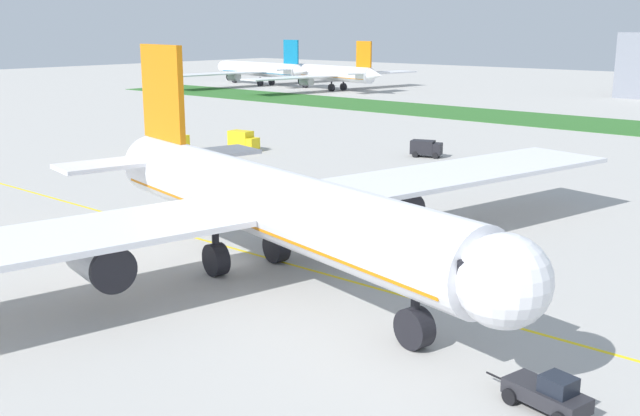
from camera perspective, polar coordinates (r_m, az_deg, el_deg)
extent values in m
plane|color=#ADAAA5|center=(65.17, -6.81, -4.15)|extent=(600.00, 600.00, 0.00)
cube|color=yellow|center=(67.20, -4.83, -3.55)|extent=(280.00, 0.36, 0.01)
cylinder|color=white|center=(59.10, -3.87, 0.41)|extent=(43.77, 14.51, 5.60)
cube|color=orange|center=(59.34, -3.86, -0.52)|extent=(41.97, 13.71, 0.67)
sphere|color=white|center=(42.23, 13.76, -5.40)|extent=(5.32, 5.32, 5.32)
cone|color=white|center=(80.13, -13.44, 3.87)|extent=(7.02, 5.94, 4.76)
cube|color=orange|center=(73.84, -11.83, 8.52)|extent=(7.79, 2.17, 8.97)
cube|color=white|center=(77.92, -8.14, 4.15)|extent=(6.55, 9.77, 0.39)
cube|color=white|center=(73.29, -15.84, 3.17)|extent=(6.55, 9.77, 0.39)
cube|color=white|center=(75.03, 9.69, 2.53)|extent=(17.50, 40.33, 0.45)
cylinder|color=#B7BABF|center=(68.43, 5.32, 0.14)|extent=(5.85, 4.12, 3.08)
cylinder|color=black|center=(66.54, 6.86, -0.28)|extent=(1.12, 3.26, 3.24)
cylinder|color=#B7BABF|center=(54.63, -16.39, -3.85)|extent=(5.85, 4.12, 3.08)
cylinder|color=black|center=(52.24, -15.35, -4.57)|extent=(1.12, 3.26, 3.24)
cylinder|color=black|center=(47.83, 7.20, -7.78)|extent=(0.59, 0.59, 2.17)
cylinder|color=black|center=(48.24, 7.16, -8.98)|extent=(2.85, 1.72, 2.66)
cylinder|color=black|center=(64.46, -3.32, -2.03)|extent=(0.59, 0.59, 2.17)
cylinder|color=black|center=(64.76, -3.31, -2.96)|extent=(2.85, 1.72, 2.66)
cylinder|color=black|center=(61.54, -7.89, -2.91)|extent=(0.59, 0.59, 2.17)
cylinder|color=black|center=(61.85, -7.86, -3.87)|extent=(2.85, 1.72, 2.66)
cube|color=black|center=(42.52, 12.94, -4.23)|extent=(2.79, 4.52, 1.01)
sphere|color=black|center=(74.38, -9.09, 3.40)|extent=(0.39, 0.39, 0.39)
sphere|color=black|center=(71.20, -7.70, 3.00)|extent=(0.39, 0.39, 0.39)
sphere|color=black|center=(68.06, -6.18, 2.55)|extent=(0.39, 0.39, 0.39)
sphere|color=black|center=(64.98, -4.51, 2.06)|extent=(0.39, 0.39, 0.39)
sphere|color=black|center=(61.97, -2.68, 1.52)|extent=(0.39, 0.39, 0.39)
sphere|color=black|center=(59.03, -0.67, 0.92)|extent=(0.39, 0.39, 0.39)
sphere|color=black|center=(56.18, 1.54, 0.26)|extent=(0.39, 0.39, 0.39)
sphere|color=black|center=(53.43, 3.99, -0.47)|extent=(0.39, 0.39, 0.39)
sphere|color=black|center=(50.80, 6.70, -1.27)|extent=(0.39, 0.39, 0.39)
sphere|color=black|center=(48.31, 9.70, -2.16)|extent=(0.39, 0.39, 0.39)
cube|color=#26262B|center=(42.54, 16.74, -13.40)|extent=(4.81, 2.82, 0.84)
cube|color=black|center=(41.82, 17.58, -12.62)|extent=(1.89, 1.77, 0.90)
cylinder|color=black|center=(44.36, 13.38, -12.40)|extent=(1.79, 0.49, 0.12)
cylinder|color=black|center=(42.87, 14.17, -13.63)|extent=(0.95, 0.53, 0.90)
cylinder|color=black|center=(44.25, 15.80, -12.84)|extent=(0.95, 0.53, 0.90)
cylinder|color=black|center=(42.67, 19.24, -14.14)|extent=(0.95, 0.53, 0.90)
cube|color=yellow|center=(125.57, -10.90, 5.00)|extent=(4.62, 2.54, 2.11)
cube|color=yellow|center=(127.80, -11.74, 5.02)|extent=(1.85, 2.33, 1.72)
cube|color=#263347|center=(128.38, -11.98, 5.20)|extent=(0.16, 1.98, 0.76)
cylinder|color=black|center=(127.19, -12.13, 4.57)|extent=(0.91, 0.34, 0.90)
cylinder|color=black|center=(128.67, -11.32, 4.71)|extent=(0.91, 0.34, 0.90)
cylinder|color=black|center=(124.12, -10.95, 4.41)|extent=(0.91, 0.34, 0.90)
cylinder|color=black|center=(125.64, -10.13, 4.55)|extent=(0.91, 0.34, 0.90)
cube|color=black|center=(118.04, 7.77, 4.58)|extent=(4.09, 3.36, 2.09)
cube|color=black|center=(117.57, 8.83, 4.43)|extent=(2.03, 2.54, 1.78)
cube|color=#263347|center=(117.38, 9.14, 4.58)|extent=(0.73, 1.85, 0.78)
cylinder|color=black|center=(118.82, 8.94, 4.09)|extent=(0.95, 0.59, 0.90)
cylinder|color=black|center=(116.60, 8.69, 3.92)|extent=(0.95, 0.59, 0.90)
cylinder|color=black|center=(119.52, 7.48, 4.19)|extent=(0.95, 0.59, 0.90)
cylinder|color=black|center=(117.32, 7.20, 4.02)|extent=(0.95, 0.59, 0.90)
cube|color=yellow|center=(123.59, -6.01, 5.19)|extent=(4.02, 2.68, 2.76)
cube|color=yellow|center=(122.12, -5.14, 4.88)|extent=(1.71, 2.33, 1.79)
cube|color=#263347|center=(121.63, -4.89, 5.02)|extent=(0.30, 1.90, 0.79)
cylinder|color=black|center=(123.12, -4.79, 4.54)|extent=(0.93, 0.40, 0.90)
cylinder|color=black|center=(121.40, -5.47, 4.39)|extent=(0.93, 0.40, 0.90)
cylinder|color=black|center=(125.26, -5.99, 4.66)|extent=(0.93, 0.40, 0.90)
cylinder|color=black|center=(123.57, -6.67, 4.52)|extent=(0.93, 0.40, 0.90)
cylinder|color=white|center=(261.90, -4.56, 10.42)|extent=(38.32, 8.15, 4.77)
cube|color=#0C6B9E|center=(261.95, -4.55, 10.24)|extent=(36.77, 7.63, 0.57)
sphere|color=white|center=(277.93, -7.26, 10.54)|extent=(4.53, 4.53, 4.53)
cone|color=white|center=(245.87, -1.38, 10.33)|extent=(5.58, 4.50, 4.05)
cube|color=#0C6B9E|center=(249.46, -2.21, 11.72)|extent=(6.86, 1.09, 7.63)
cube|color=white|center=(246.00, -2.92, 10.41)|extent=(4.85, 7.97, 0.33)
cube|color=white|center=(252.32, -1.26, 10.50)|extent=(4.85, 7.97, 0.33)
cube|color=white|center=(248.54, -7.81, 10.03)|extent=(11.40, 34.85, 0.38)
cube|color=white|center=(273.26, -1.08, 10.46)|extent=(11.40, 34.85, 0.38)
cylinder|color=#B7BABF|center=(254.13, -6.53, 9.82)|extent=(4.74, 3.02, 2.62)
cylinder|color=black|center=(255.93, -6.84, 9.84)|extent=(0.64, 2.78, 2.75)
cylinder|color=#B7BABF|center=(269.05, -2.47, 10.10)|extent=(4.74, 3.02, 2.62)
cylinder|color=black|center=(270.75, -2.79, 10.12)|extent=(0.64, 2.78, 2.75)
cylinder|color=black|center=(273.43, -6.49, 9.81)|extent=(0.50, 0.50, 1.85)
cylinder|color=black|center=(273.49, -6.49, 9.62)|extent=(2.35, 1.22, 2.26)
cylinder|color=black|center=(258.17, -4.55, 9.64)|extent=(0.50, 0.50, 1.85)
cylinder|color=black|center=(258.24, -4.54, 9.43)|extent=(2.35, 1.22, 2.26)
cylinder|color=black|center=(261.36, -3.68, 9.70)|extent=(0.50, 0.50, 1.85)
cylinder|color=black|center=(261.42, -3.68, 9.50)|extent=(2.35, 1.22, 2.26)
cylinder|color=white|center=(239.58, 0.89, 10.16)|extent=(34.64, 9.66, 4.77)
cube|color=orange|center=(239.63, 0.89, 9.97)|extent=(33.23, 9.08, 0.57)
sphere|color=white|center=(253.70, -1.92, 10.35)|extent=(4.53, 4.53, 4.53)
cone|color=white|center=(225.48, 4.19, 10.01)|extent=(5.77, 4.76, 4.05)
cube|color=orange|center=(228.69, 3.34, 11.53)|extent=(6.18, 1.36, 7.63)
cube|color=white|center=(225.18, 2.55, 10.11)|extent=(4.83, 8.09, 0.33)
cube|color=white|center=(231.78, 4.30, 10.19)|extent=(4.83, 8.09, 0.33)
cube|color=white|center=(226.89, -2.25, 9.81)|extent=(11.92, 31.65, 0.38)
cube|color=white|center=(250.53, 4.26, 10.14)|extent=(11.92, 31.65, 0.38)
cylinder|color=#B7BABF|center=(232.14, -1.04, 9.55)|extent=(4.86, 3.25, 2.62)
cylinder|color=black|center=(233.89, -1.40, 9.58)|extent=(0.79, 2.78, 2.75)
cylinder|color=#B7BABF|center=(246.53, 2.92, 9.77)|extent=(4.86, 3.25, 2.62)
cylinder|color=black|center=(248.17, 2.56, 9.80)|extent=(0.79, 2.78, 2.75)
cylinder|color=black|center=(249.70, -1.12, 9.54)|extent=(0.50, 0.50, 1.85)
cylinder|color=black|center=(249.77, -1.12, 9.33)|extent=(2.39, 1.33, 2.26)
cylinder|color=black|center=(236.10, 0.87, 9.31)|extent=(0.50, 0.50, 1.85)
cylinder|color=black|center=(236.17, 0.87, 9.09)|extent=(2.39, 1.33, 2.26)
cylinder|color=black|center=(239.43, 1.78, 9.36)|extent=(0.50, 0.50, 1.85)
cylinder|color=black|center=(239.50, 1.78, 9.14)|extent=(2.39, 1.33, 2.26)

